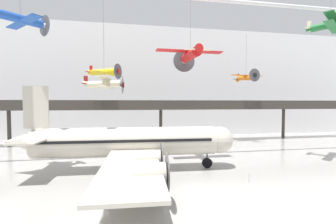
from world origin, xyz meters
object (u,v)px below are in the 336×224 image
suspended_plane_cream_biplane (104,84)px  suspended_plane_blue_trainer (21,19)px  suspended_plane_red_highwing (190,55)px  suspended_plane_yellow_lowwing (104,72)px  airliner_silver_main (127,142)px  stanchion_barrier (249,181)px  suspended_plane_orange_highwing (246,78)px  suspended_plane_green_biplane (331,24)px

suspended_plane_cream_biplane → suspended_plane_blue_trainer: bearing=-165.7°
suspended_plane_red_highwing → suspended_plane_yellow_lowwing: (-13.13, 14.13, -0.78)m
airliner_silver_main → stanchion_barrier: size_ratio=29.80×
suspended_plane_yellow_lowwing → suspended_plane_cream_biplane: suspended_plane_yellow_lowwing is taller
suspended_plane_orange_highwing → suspended_plane_blue_trainer: size_ratio=1.57×
suspended_plane_blue_trainer → stanchion_barrier: size_ratio=6.16×
stanchion_barrier → suspended_plane_green_biplane: bearing=20.7°
suspended_plane_blue_trainer → suspended_plane_orange_highwing: bearing=-20.2°
suspended_plane_green_biplane → suspended_plane_orange_highwing: bearing=153.9°
airliner_silver_main → suspended_plane_orange_highwing: (25.21, 16.43, 10.36)m
suspended_plane_red_highwing → suspended_plane_cream_biplane: (-11.61, -0.35, -4.22)m
suspended_plane_blue_trainer → suspended_plane_red_highwing: bearing=-38.6°
suspended_plane_cream_biplane → stanchion_barrier: size_ratio=12.43×
suspended_plane_orange_highwing → stanchion_barrier: size_ratio=9.65×
suspended_plane_green_biplane → suspended_plane_cream_biplane: bearing=-131.1°
suspended_plane_green_biplane → stanchion_barrier: size_ratio=5.99×
suspended_plane_green_biplane → suspended_plane_blue_trainer: bearing=-127.7°
suspended_plane_yellow_lowwing → suspended_plane_green_biplane: suspended_plane_green_biplane is taller
suspended_plane_orange_highwing → stanchion_barrier: bearing=-36.2°
suspended_plane_cream_biplane → stanchion_barrier: suspended_plane_cream_biplane is taller
airliner_silver_main → suspended_plane_red_highwing: suspended_plane_red_highwing is taller
suspended_plane_orange_highwing → suspended_plane_red_highwing: (-16.38, -14.29, 1.27)m
suspended_plane_orange_highwing → suspended_plane_green_biplane: size_ratio=1.61×
suspended_plane_cream_biplane → suspended_plane_green_biplane: bearing=-0.5°
suspended_plane_yellow_lowwing → suspended_plane_cream_biplane: size_ratio=0.77×
suspended_plane_green_biplane → suspended_plane_cream_biplane: suspended_plane_green_biplane is taller
airliner_silver_main → suspended_plane_red_highwing: (8.83, 2.14, 11.63)m
suspended_plane_yellow_lowwing → suspended_plane_cream_biplane: 14.96m
suspended_plane_red_highwing → suspended_plane_yellow_lowwing: suspended_plane_red_highwing is taller
suspended_plane_cream_biplane → suspended_plane_red_highwing: bearing=6.4°
suspended_plane_orange_highwing → stanchion_barrier: 29.72m
suspended_plane_red_highwing → suspended_plane_yellow_lowwing: bearing=42.4°
suspended_plane_orange_highwing → suspended_plane_yellow_lowwing: bearing=-97.8°
suspended_plane_red_highwing → suspended_plane_blue_trainer: (-20.69, -1.90, 2.89)m
airliner_silver_main → suspended_plane_orange_highwing: bearing=36.0°
suspended_plane_red_highwing → suspended_plane_green_biplane: size_ratio=1.55×
airliner_silver_main → suspended_plane_cream_biplane: suspended_plane_cream_biplane is taller
suspended_plane_yellow_lowwing → stanchion_barrier: 32.04m
suspended_plane_red_highwing → suspended_plane_green_biplane: 20.11m
suspended_plane_yellow_lowwing → suspended_plane_green_biplane: bearing=-0.4°
suspended_plane_red_highwing → suspended_plane_yellow_lowwing: 19.30m
suspended_plane_yellow_lowwing → suspended_plane_green_biplane: 37.18m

